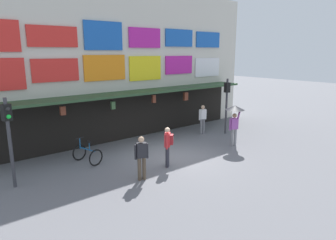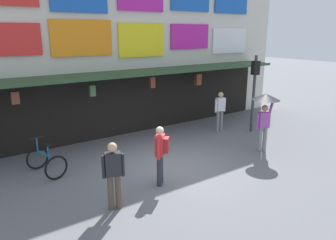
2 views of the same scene
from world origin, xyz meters
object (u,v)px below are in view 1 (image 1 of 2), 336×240
at_px(traffic_light_far, 227,97).
at_px(pedestrian_with_umbrella, 235,114).
at_px(bicycle_parked, 87,154).
at_px(pedestrian_in_yellow, 141,155).
at_px(pedestrian_in_black, 203,118).
at_px(traffic_light_near, 8,129).
at_px(pedestrian_in_white, 168,144).

height_order(traffic_light_far, pedestrian_with_umbrella, traffic_light_far).
bearing_deg(bicycle_parked, pedestrian_with_umbrella, -19.43).
xyz_separation_m(pedestrian_in_yellow, pedestrian_with_umbrella, (5.98, 0.51, 0.66)).
relative_size(traffic_light_far, pedestrian_in_black, 1.90).
xyz_separation_m(traffic_light_near, traffic_light_far, (11.34, 0.02, 0.00)).
relative_size(traffic_light_far, pedestrian_in_white, 1.90).
bearing_deg(pedestrian_in_yellow, pedestrian_with_umbrella, 4.85).
bearing_deg(pedestrian_in_white, pedestrian_in_yellow, -165.88).
bearing_deg(pedestrian_in_white, pedestrian_with_umbrella, 1.38).
xyz_separation_m(traffic_light_far, pedestrian_in_black, (-1.05, 0.84, -1.19)).
bearing_deg(pedestrian_in_black, traffic_light_near, -175.22).
height_order(traffic_light_near, traffic_light_far, same).
relative_size(pedestrian_in_yellow, pedestrian_in_black, 1.00).
distance_m(traffic_light_near, pedestrian_in_black, 10.39).
bearing_deg(bicycle_parked, pedestrian_in_yellow, -74.12).
relative_size(pedestrian_in_yellow, pedestrian_with_umbrella, 0.81).
xyz_separation_m(pedestrian_in_white, pedestrian_in_black, (4.85, 2.76, -0.04)).
relative_size(pedestrian_in_white, pedestrian_in_yellow, 1.00).
bearing_deg(bicycle_parked, traffic_light_far, -4.08).
xyz_separation_m(traffic_light_near, pedestrian_with_umbrella, (9.83, -1.79, -0.50)).
relative_size(pedestrian_in_white, pedestrian_in_black, 1.00).
distance_m(traffic_light_near, pedestrian_with_umbrella, 10.00).
bearing_deg(traffic_light_near, pedestrian_in_yellow, -30.85).
xyz_separation_m(pedestrian_in_black, pedestrian_with_umbrella, (-0.46, -2.65, 0.69)).
height_order(traffic_light_near, pedestrian_in_black, traffic_light_near).
xyz_separation_m(traffic_light_near, bicycle_parked, (3.02, 0.61, -1.75)).
height_order(traffic_light_far, pedestrian_in_white, traffic_light_far).
bearing_deg(traffic_light_near, pedestrian_in_white, -19.21).
height_order(bicycle_parked, pedestrian_with_umbrella, pedestrian_with_umbrella).
relative_size(pedestrian_in_white, pedestrian_with_umbrella, 0.81).
distance_m(traffic_light_far, pedestrian_with_umbrella, 2.41).
xyz_separation_m(traffic_light_near, pedestrian_in_black, (10.29, 0.86, -1.19)).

